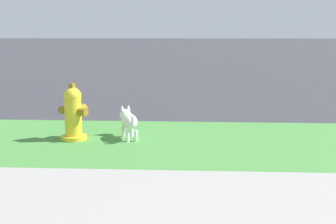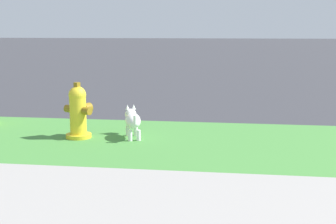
# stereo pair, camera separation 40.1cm
# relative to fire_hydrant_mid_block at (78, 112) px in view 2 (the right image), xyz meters

# --- Properties ---
(fire_hydrant_mid_block) EXTENTS (0.37, 0.35, 0.65)m
(fire_hydrant_mid_block) POSITION_rel_fire_hydrant_mid_block_xyz_m (0.00, 0.00, 0.00)
(fire_hydrant_mid_block) COLOR yellow
(fire_hydrant_mid_block) RESTS_ON ground
(small_white_dog) EXTENTS (0.29, 0.52, 0.36)m
(small_white_dog) POSITION_rel_fire_hydrant_mid_block_xyz_m (0.62, 0.09, -0.10)
(small_white_dog) COLOR white
(small_white_dog) RESTS_ON ground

